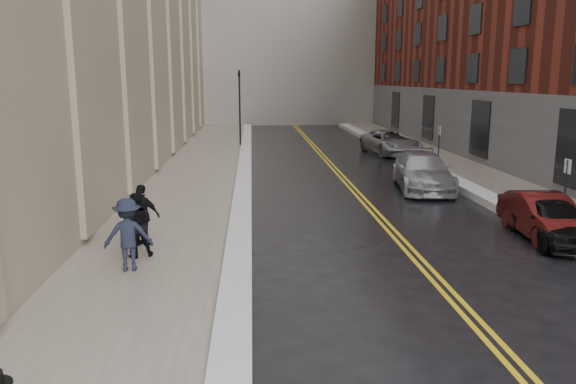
{
  "coord_description": "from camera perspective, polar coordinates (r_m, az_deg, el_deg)",
  "views": [
    {
      "loc": [
        -1.81,
        -8.49,
        4.67
      ],
      "look_at": [
        -0.83,
        6.55,
        1.6
      ],
      "focal_mm": 35.0,
      "sensor_mm": 36.0,
      "label": 1
    }
  ],
  "objects": [
    {
      "name": "ground",
      "position": [
        9.86,
        7.64,
        -16.87
      ],
      "size": [
        160.0,
        160.0,
        0.0
      ],
      "primitive_type": "plane",
      "color": "black",
      "rests_on": "ground"
    },
    {
      "name": "sidewalk_left",
      "position": [
        25.06,
        -9.8,
        0.78
      ],
      "size": [
        4.0,
        64.0,
        0.15
      ],
      "primitive_type": "cube",
      "color": "gray",
      "rests_on": "ground"
    },
    {
      "name": "sidewalk_right",
      "position": [
        27.16,
        19.82,
        1.08
      ],
      "size": [
        3.0,
        64.0,
        0.15
      ],
      "primitive_type": "cube",
      "color": "gray",
      "rests_on": "ground"
    },
    {
      "name": "lane_stripe_a",
      "position": [
        25.28,
        5.9,
        0.81
      ],
      "size": [
        0.12,
        64.0,
        0.01
      ],
      "primitive_type": "cube",
      "color": "gold",
      "rests_on": "ground"
    },
    {
      "name": "lane_stripe_b",
      "position": [
        25.32,
        6.44,
        0.82
      ],
      "size": [
        0.12,
        64.0,
        0.01
      ],
      "primitive_type": "cube",
      "color": "gold",
      "rests_on": "ground"
    },
    {
      "name": "snow_ridge_left",
      "position": [
        24.91,
        -4.54,
        0.97
      ],
      "size": [
        0.7,
        60.8,
        0.26
      ],
      "primitive_type": "cube",
      "color": "white",
      "rests_on": "ground"
    },
    {
      "name": "snow_ridge_right",
      "position": [
        26.47,
        16.15,
        1.22
      ],
      "size": [
        0.85,
        60.8,
        0.3
      ],
      "primitive_type": "cube",
      "color": "white",
      "rests_on": "ground"
    },
    {
      "name": "traffic_signal",
      "position": [
        38.53,
        -4.93,
        9.11
      ],
      "size": [
        0.18,
        0.15,
        5.2
      ],
      "color": "black",
      "rests_on": "ground"
    },
    {
      "name": "parking_sign_near",
      "position": [
        19.42,
        26.36,
        0.48
      ],
      "size": [
        0.06,
        0.35,
        2.23
      ],
      "color": "black",
      "rests_on": "ground"
    },
    {
      "name": "parking_sign_far",
      "position": [
        30.28,
        15.08,
        4.83
      ],
      "size": [
        0.06,
        0.35,
        2.23
      ],
      "color": "black",
      "rests_on": "ground"
    },
    {
      "name": "car_black",
      "position": [
        17.88,
        25.22,
        -2.58
      ],
      "size": [
        1.94,
        3.99,
        1.31
      ],
      "primitive_type": "imported",
      "rotation": [
        0.0,
        0.0,
        -0.1
      ],
      "color": "black",
      "rests_on": "ground"
    },
    {
      "name": "car_maroon",
      "position": [
        18.29,
        24.5,
        -2.24
      ],
      "size": [
        1.65,
        4.04,
        1.3
      ],
      "primitive_type": "imported",
      "rotation": [
        0.0,
        0.0,
        -0.07
      ],
      "color": "#420C0B",
      "rests_on": "ground"
    },
    {
      "name": "car_silver_near",
      "position": [
        24.54,
        13.49,
        2.04
      ],
      "size": [
        2.75,
        5.49,
        1.53
      ],
      "primitive_type": "imported",
      "rotation": [
        0.0,
        0.0,
        -0.12
      ],
      "color": "#999CA0",
      "rests_on": "ground"
    },
    {
      "name": "car_silver_far",
      "position": [
        35.48,
        10.41,
        4.98
      ],
      "size": [
        3.22,
        5.71,
        1.51
      ],
      "primitive_type": "imported",
      "rotation": [
        0.0,
        0.0,
        0.14
      ],
      "color": "#92959A",
      "rests_on": "ground"
    },
    {
      "name": "pedestrian_a",
      "position": [
        14.86,
        -15.2,
        -3.25
      ],
      "size": [
        0.99,
        0.89,
        1.68
      ],
      "primitive_type": "imported",
      "rotation": [
        0.0,
        0.0,
        3.51
      ],
      "color": "black",
      "rests_on": "sidewalk_left"
    },
    {
      "name": "pedestrian_b",
      "position": [
        13.85,
        -15.94,
        -4.19
      ],
      "size": [
        1.22,
        0.81,
        1.76
      ],
      "primitive_type": "imported",
      "rotation": [
        0.0,
        0.0,
        3.29
      ],
      "color": "#1A1F30",
      "rests_on": "sidewalk_left"
    },
    {
      "name": "pedestrian_c",
      "position": [
        15.79,
        -14.56,
        -2.31
      ],
      "size": [
        1.07,
        0.67,
        1.7
      ],
      "primitive_type": "imported",
      "rotation": [
        0.0,
        0.0,
        2.86
      ],
      "color": "black",
      "rests_on": "sidewalk_left"
    }
  ]
}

